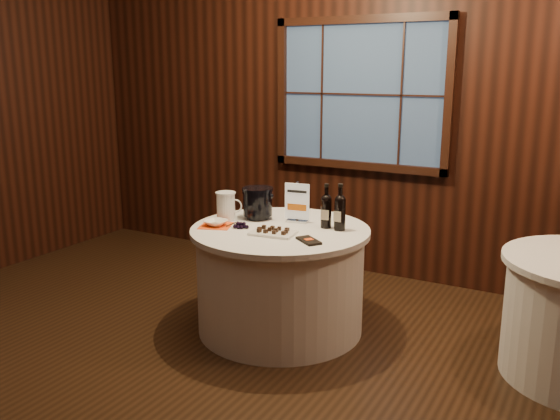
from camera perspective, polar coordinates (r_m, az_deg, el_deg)
The scene contains 13 objects.
ground at distance 3.74m, azimuth -7.81°, elevation -16.80°, with size 6.00×6.00×0.00m, color black.
back_wall at distance 5.42m, azimuth 7.82°, elevation 9.87°, with size 6.00×0.10×3.00m.
main_table at distance 4.34m, azimuth 0.02°, elevation -6.62°, with size 1.28×1.28×0.77m.
sign_stand at distance 4.35m, azimuth 1.66°, elevation 0.14°, with size 0.19×0.11×0.30m.
port_bottle_left at distance 4.21m, azimuth 4.46°, elevation 0.11°, with size 0.08×0.08×0.32m.
port_bottle_right at distance 4.15m, azimuth 5.79°, elevation -0.02°, with size 0.08×0.08×0.33m.
ice_bucket at distance 4.45m, azimuth -2.16°, elevation 0.74°, with size 0.23×0.23×0.24m.
chocolate_plate at distance 4.06m, azimuth -0.68°, elevation -2.11°, with size 0.32×0.23×0.04m.
chocolate_box at distance 3.89m, azimuth 2.78°, elevation -2.96°, with size 0.20×0.10×0.02m, color black.
grape_bunch at distance 4.21m, azimuth -3.87°, elevation -1.52°, with size 0.18×0.09×0.04m.
glass_pitcher at distance 4.42m, azimuth -5.21°, elevation 0.38°, with size 0.20×0.15×0.22m.
orange_napkin at distance 4.30m, azimuth -6.19°, elevation -1.51°, with size 0.22×0.22×0.00m, color #F74C14.
cracker_bowl at distance 4.29m, azimuth -6.20°, elevation -1.23°, with size 0.16×0.16×0.04m, color white.
Camera 1 is at (1.99, -2.55, 1.89)m, focal length 38.00 mm.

